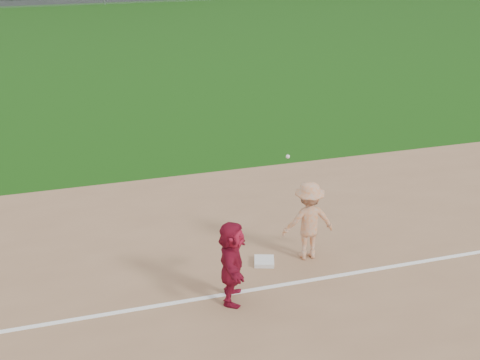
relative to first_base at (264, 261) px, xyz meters
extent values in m
plane|color=#16450D|center=(-0.10, -0.06, -0.07)|extent=(160.00, 160.00, 0.00)
cube|color=white|center=(-0.10, -0.86, -0.04)|extent=(60.00, 0.10, 0.01)
cube|color=silver|center=(0.00, 0.00, 0.00)|extent=(0.50, 0.50, 0.09)
imported|color=maroon|center=(-0.98, -1.04, 0.77)|extent=(0.90, 1.58, 1.62)
imported|color=#ADADB0|center=(0.95, 0.02, 0.80)|extent=(1.12, 0.67, 1.69)
sphere|color=white|center=(0.51, 0.17, 2.21)|extent=(0.08, 0.08, 0.08)
camera|label=1|loc=(-3.43, -10.08, 6.59)|focal=45.00mm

